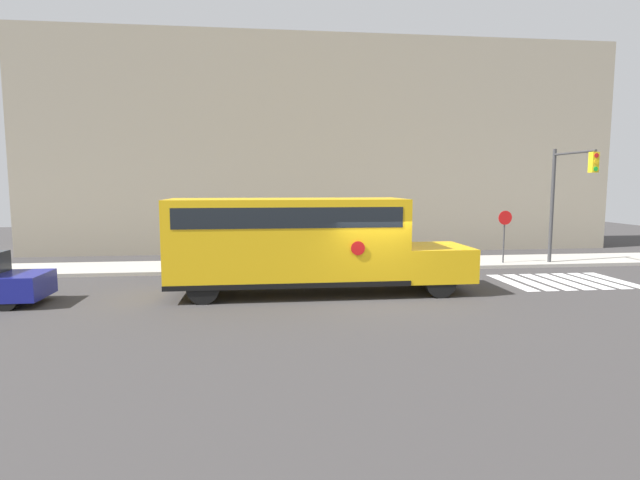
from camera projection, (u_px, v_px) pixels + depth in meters
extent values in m
plane|color=#3A3838|center=(374.00, 299.00, 16.05)|extent=(60.00, 60.00, 0.00)
cube|color=#B2ADA3|center=(342.00, 264.00, 22.46)|extent=(44.00, 3.00, 0.15)
cube|color=#9E937F|center=(324.00, 147.00, 28.24)|extent=(32.00, 4.00, 11.49)
cube|color=white|center=(511.00, 282.00, 18.68)|extent=(0.50, 3.20, 0.01)
cube|color=white|center=(529.00, 282.00, 18.76)|extent=(0.50, 3.20, 0.01)
cube|color=white|center=(546.00, 282.00, 18.84)|extent=(0.50, 3.20, 0.01)
cube|color=white|center=(564.00, 281.00, 18.92)|extent=(0.50, 3.20, 0.01)
cube|color=white|center=(581.00, 281.00, 19.01)|extent=(0.50, 3.20, 0.01)
cube|color=white|center=(598.00, 280.00, 19.09)|extent=(0.50, 3.20, 0.01)
cube|color=white|center=(615.00, 280.00, 19.17)|extent=(0.50, 3.20, 0.01)
cube|color=yellow|center=(288.00, 240.00, 16.53)|extent=(7.72, 2.50, 2.74)
cube|color=yellow|center=(433.00, 262.00, 17.19)|extent=(2.28, 2.50, 1.11)
cube|color=black|center=(288.00, 278.00, 16.67)|extent=(7.72, 2.54, 0.16)
cube|color=black|center=(287.00, 215.00, 16.43)|extent=(7.10, 2.53, 0.64)
cylinder|color=red|center=(358.00, 248.00, 15.51)|extent=(0.44, 0.02, 0.44)
cylinder|color=black|center=(419.00, 271.00, 18.30)|extent=(1.00, 0.30, 1.00)
cylinder|color=black|center=(440.00, 282.00, 16.17)|extent=(1.00, 0.30, 1.00)
cylinder|color=black|center=(210.00, 275.00, 17.43)|extent=(1.00, 0.30, 1.00)
cylinder|color=black|center=(203.00, 288.00, 15.30)|extent=(1.00, 0.30, 1.00)
cylinder|color=black|center=(30.00, 289.00, 15.97)|extent=(0.64, 0.22, 0.64)
cylinder|color=black|center=(7.00, 300.00, 14.50)|extent=(0.64, 0.22, 0.64)
cylinder|color=#38383A|center=(504.00, 242.00, 22.38)|extent=(0.07, 0.07, 2.21)
cylinder|color=red|center=(505.00, 218.00, 22.21)|extent=(0.63, 0.03, 0.63)
cylinder|color=#38383A|center=(552.00, 208.00, 22.42)|extent=(0.16, 0.16, 5.22)
cylinder|color=#38383A|center=(574.00, 153.00, 20.78)|extent=(0.10, 2.78, 0.10)
cube|color=yellow|center=(594.00, 162.00, 19.56)|extent=(0.28, 0.28, 0.80)
cylinder|color=red|center=(597.00, 155.00, 19.38)|extent=(0.18, 0.02, 0.18)
cylinder|color=#EAB214|center=(596.00, 162.00, 19.41)|extent=(0.18, 0.02, 0.18)
cylinder|color=green|center=(596.00, 169.00, 19.44)|extent=(0.18, 0.02, 0.18)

